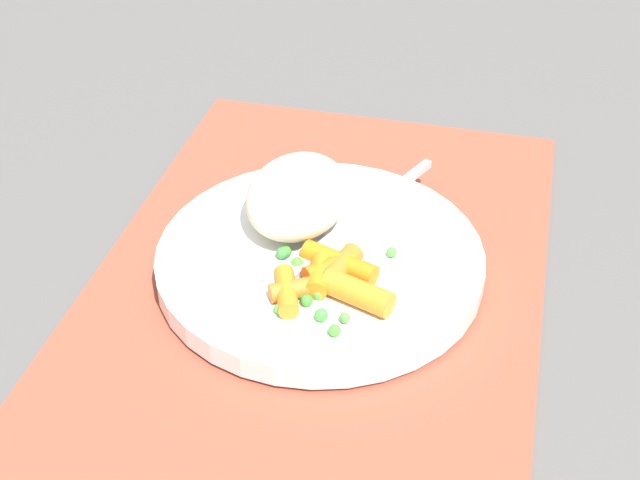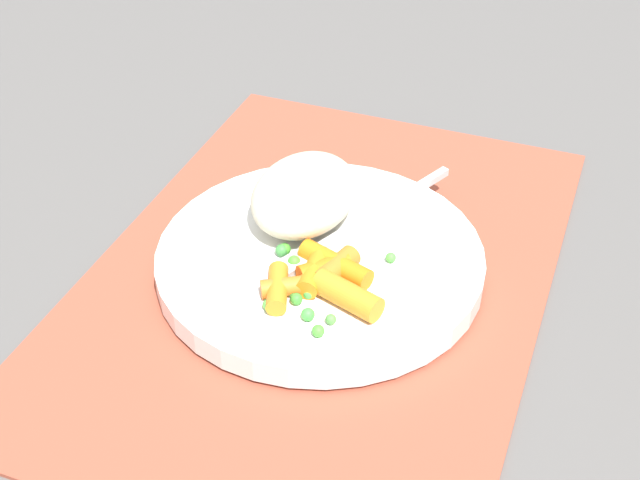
{
  "view_description": "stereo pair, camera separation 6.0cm",
  "coord_description": "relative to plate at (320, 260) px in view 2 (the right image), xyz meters",
  "views": [
    {
      "loc": [
        0.48,
        0.12,
        0.41
      ],
      "look_at": [
        0.0,
        0.0,
        0.03
      ],
      "focal_mm": 49.73,
      "sensor_mm": 36.0,
      "label": 1
    },
    {
      "loc": [
        0.46,
        0.18,
        0.41
      ],
      "look_at": [
        0.0,
        0.0,
        0.03
      ],
      "focal_mm": 49.73,
      "sensor_mm": 36.0,
      "label": 2
    }
  ],
  "objects": [
    {
      "name": "plate",
      "position": [
        0.0,
        0.0,
        0.0
      ],
      "size": [
        0.23,
        0.23,
        0.02
      ],
      "primitive_type": "cylinder",
      "color": "white",
      "rests_on": "placemat"
    },
    {
      "name": "fork",
      "position": [
        -0.02,
        0.01,
        0.01
      ],
      "size": [
        0.18,
        0.09,
        0.01
      ],
      "color": "silver",
      "rests_on": "plate"
    },
    {
      "name": "carrot_portion",
      "position": [
        0.04,
        0.02,
        0.02
      ],
      "size": [
        0.07,
        0.09,
        0.02
      ],
      "color": "orange",
      "rests_on": "plate"
    },
    {
      "name": "ground_plane",
      "position": [
        0.0,
        0.0,
        -0.01
      ],
      "size": [
        2.4,
        2.4,
        0.0
      ],
      "primitive_type": "plane",
      "color": "#565451"
    },
    {
      "name": "rice_mound",
      "position": [
        -0.03,
        -0.03,
        0.03
      ],
      "size": [
        0.1,
        0.07,
        0.04
      ],
      "primitive_type": "ellipsoid",
      "color": "beige",
      "rests_on": "plate"
    },
    {
      "name": "placemat",
      "position": [
        0.0,
        0.0,
        -0.01
      ],
      "size": [
        0.46,
        0.32,
        0.01
      ],
      "primitive_type": "cube",
      "color": "#9E4733",
      "rests_on": "ground_plane"
    },
    {
      "name": "pea_scatter",
      "position": [
        0.04,
        0.0,
        0.01
      ],
      "size": [
        0.1,
        0.08,
        0.01
      ],
      "color": "green",
      "rests_on": "plate"
    }
  ]
}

